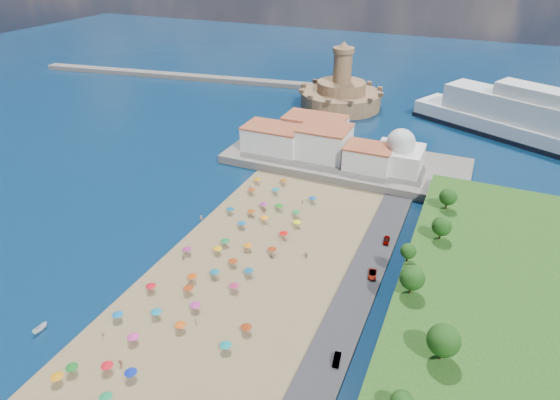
% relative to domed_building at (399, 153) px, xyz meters
% --- Properties ---
extents(ground, '(700.00, 700.00, 0.00)m').
position_rel_domed_building_xyz_m(ground, '(-30.00, -71.00, -8.97)').
color(ground, '#071938').
rests_on(ground, ground).
extents(terrace, '(90.00, 36.00, 3.00)m').
position_rel_domed_building_xyz_m(terrace, '(-20.00, 2.00, -7.47)').
color(terrace, '#59544C').
rests_on(terrace, ground).
extents(jetty, '(18.00, 70.00, 2.40)m').
position_rel_domed_building_xyz_m(jetty, '(-42.00, 37.00, -7.77)').
color(jetty, '#59544C').
rests_on(jetty, ground).
extents(breakwater, '(199.03, 34.77, 2.60)m').
position_rel_domed_building_xyz_m(breakwater, '(-140.00, 82.00, -7.67)').
color(breakwater, '#59544C').
rests_on(breakwater, ground).
extents(waterfront_buildings, '(57.00, 29.00, 11.00)m').
position_rel_domed_building_xyz_m(waterfront_buildings, '(-33.05, 2.64, -1.10)').
color(waterfront_buildings, silver).
rests_on(waterfront_buildings, terrace).
extents(domed_building, '(16.00, 16.00, 15.00)m').
position_rel_domed_building_xyz_m(domed_building, '(0.00, 0.00, 0.00)').
color(domed_building, silver).
rests_on(domed_building, terrace).
extents(fortress, '(40.00, 40.00, 32.40)m').
position_rel_domed_building_xyz_m(fortress, '(-42.00, 67.00, -2.29)').
color(fortress, '#9F784F').
rests_on(fortress, ground).
extents(beach_parasols, '(32.73, 114.36, 2.20)m').
position_rel_domed_building_xyz_m(beach_parasols, '(-31.07, -81.96, -6.83)').
color(beach_parasols, gray).
rests_on(beach_parasols, beach).
extents(beachgoers, '(37.36, 97.33, 1.83)m').
position_rel_domed_building_xyz_m(beachgoers, '(-31.85, -73.64, -7.85)').
color(beachgoers, tan).
rests_on(beachgoers, beach).
extents(moored_boats, '(4.90, 17.72, 1.45)m').
position_rel_domed_building_xyz_m(moored_boats, '(-57.83, -115.04, -8.26)').
color(moored_boats, white).
rests_on(moored_boats, ground).
extents(parked_cars, '(2.78, 50.28, 1.37)m').
position_rel_domed_building_xyz_m(parked_cars, '(6.00, -62.73, -7.63)').
color(parked_cars, gray).
rests_on(parked_cars, promenade).
extents(hillside_trees, '(16.37, 104.59, 7.97)m').
position_rel_domed_building_xyz_m(hillside_trees, '(19.74, -79.98, 1.18)').
color(hillside_trees, '#382314').
rests_on(hillside_trees, hillside).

